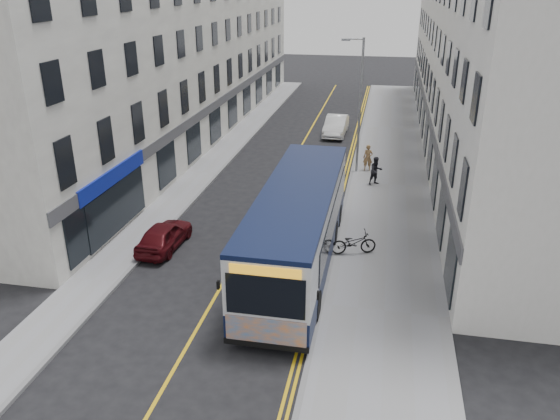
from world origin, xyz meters
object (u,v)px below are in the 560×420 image
at_px(streetlamp, 359,102).
at_px(pedestrian_near, 368,158).
at_px(bicycle, 354,243).
at_px(car_white, 336,126).
at_px(pedestrian_far, 376,171).
at_px(car_maroon, 164,235).
at_px(city_bus, 298,225).

height_order(streetlamp, pedestrian_near, streetlamp).
distance_m(bicycle, car_white, 19.84).
xyz_separation_m(pedestrian_far, car_maroon, (-8.87, -9.73, -0.32)).
distance_m(streetlamp, pedestrian_far, 4.26).
height_order(city_bus, bicycle, city_bus).
distance_m(streetlamp, bicycle, 11.66).
xyz_separation_m(pedestrian_near, car_maroon, (-8.30, -12.16, -0.31)).
relative_size(pedestrian_near, car_maroon, 0.45).
height_order(pedestrian_far, car_white, pedestrian_far).
distance_m(streetlamp, pedestrian_near, 3.55).
distance_m(streetlamp, car_white, 9.60).
xyz_separation_m(bicycle, pedestrian_far, (0.63, 8.88, 0.30)).
distance_m(city_bus, pedestrian_near, 12.94).
height_order(bicycle, car_white, car_white).
height_order(pedestrian_far, car_maroon, pedestrian_far).
relative_size(city_bus, car_maroon, 3.34).
distance_m(city_bus, car_maroon, 6.20).
bearing_deg(streetlamp, pedestrian_near, 21.63).
distance_m(city_bus, car_white, 21.09).
bearing_deg(pedestrian_near, car_white, 109.02).
bearing_deg(car_white, streetlamp, -74.99).
bearing_deg(car_white, city_bus, -86.95).
relative_size(car_white, car_maroon, 1.22).
bearing_deg(city_bus, pedestrian_near, 79.93).
height_order(city_bus, pedestrian_far, city_bus).
relative_size(city_bus, bicycle, 6.18).
bearing_deg(car_white, pedestrian_far, -71.09).
xyz_separation_m(streetlamp, bicycle, (0.66, -11.02, -3.75)).
bearing_deg(bicycle, streetlamp, -14.41).
bearing_deg(car_maroon, pedestrian_far, -129.81).
xyz_separation_m(pedestrian_far, car_white, (-3.36, 10.77, -0.21)).
relative_size(bicycle, car_white, 0.44).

